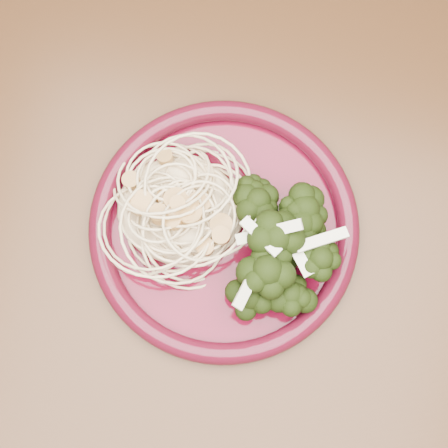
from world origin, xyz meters
TOP-DOWN VIEW (x-y plane):
  - dining_table at (0.00, 0.00)m, footprint 1.20×0.80m
  - dinner_plate at (0.12, -0.03)m, footprint 0.27×0.27m
  - spaghetti_pile at (0.08, -0.02)m, footprint 0.13×0.11m
  - scallop_cluster at (0.08, -0.02)m, footprint 0.11×0.11m
  - broccoli_pile at (0.17, -0.04)m, footprint 0.11×0.15m
  - onion_garnish at (0.17, -0.04)m, footprint 0.07×0.10m

SIDE VIEW (x-z plane):
  - dining_table at x=0.00m, z-range 0.28..1.03m
  - dinner_plate at x=0.12m, z-range 0.75..0.77m
  - spaghetti_pile at x=0.08m, z-range 0.76..0.78m
  - broccoli_pile at x=0.17m, z-range 0.76..0.80m
  - scallop_cluster at x=0.08m, z-range 0.78..0.81m
  - onion_garnish at x=0.17m, z-range 0.79..0.83m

